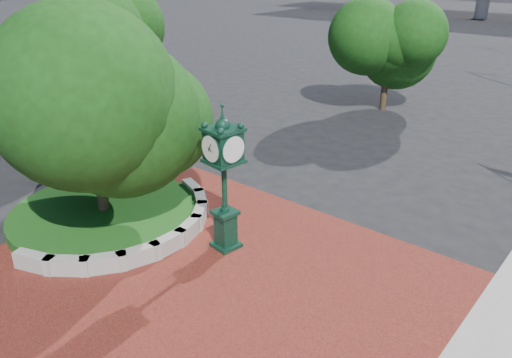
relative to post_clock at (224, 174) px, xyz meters
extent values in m
plane|color=black|center=(0.70, -1.30, -2.41)|extent=(200.00, 200.00, 0.00)
cube|color=maroon|center=(0.70, -2.30, -2.39)|extent=(12.00, 12.00, 0.04)
cube|color=#9E9B93|center=(-3.21, -4.31, -2.14)|extent=(1.29, 0.76, 0.54)
cube|color=#9E9B93|center=(-2.35, -3.84, -2.14)|extent=(1.20, 1.04, 0.54)
cube|color=#9E9B93|center=(-1.68, -3.13, -2.14)|extent=(1.00, 1.22, 0.54)
cube|color=#9E9B93|center=(-1.25, -2.26, -2.14)|extent=(0.71, 1.30, 0.54)
cube|color=#9E9B93|center=(-1.10, -1.30, -2.14)|extent=(0.35, 1.25, 0.54)
cube|color=#9E9B93|center=(-1.25, -0.34, -2.14)|extent=(0.71, 1.30, 0.54)
cube|color=#9E9B93|center=(-1.68, 0.54, -2.14)|extent=(1.00, 1.22, 0.54)
cube|color=#9E9B93|center=(-2.35, 1.24, -2.14)|extent=(1.20, 1.04, 0.54)
cube|color=#9E9B93|center=(-3.21, 1.71, -2.14)|extent=(1.29, 0.76, 0.54)
cylinder|color=#144112|center=(-4.30, -1.30, -2.21)|extent=(6.10, 6.10, 0.40)
cylinder|color=#38281C|center=(-4.30, -1.30, -1.32)|extent=(0.36, 0.36, 2.17)
sphere|color=#173B10|center=(-4.30, -1.30, 1.32)|extent=(5.20, 5.20, 5.20)
cylinder|color=#38281C|center=(-12.30, 3.70, -1.18)|extent=(0.36, 0.36, 2.45)
sphere|color=#173B10|center=(-12.30, 3.70, 1.72)|extent=(5.60, 5.60, 5.60)
cylinder|color=#38281C|center=(-3.30, 16.70, -1.44)|extent=(0.36, 0.36, 1.92)
sphere|color=#173B10|center=(-3.30, 16.70, 0.84)|extent=(4.40, 4.40, 4.40)
cube|color=black|center=(0.00, 0.00, -2.33)|extent=(0.83, 0.83, 0.15)
cube|color=black|center=(0.00, 0.00, -1.76)|extent=(0.57, 0.57, 1.01)
cube|color=black|center=(0.00, 0.00, -1.23)|extent=(0.73, 0.73, 0.11)
cylinder|color=black|center=(0.00, 0.00, -0.39)|extent=(0.16, 0.16, 1.57)
cube|color=black|center=(0.00, 0.00, 0.87)|extent=(0.94, 0.94, 0.83)
cylinder|color=white|center=(-0.06, -0.43, 0.87)|extent=(0.74, 0.16, 0.74)
cylinder|color=white|center=(0.06, 0.43, 0.87)|extent=(0.74, 0.16, 0.74)
cylinder|color=white|center=(-0.43, 0.06, 0.87)|extent=(0.16, 0.74, 0.74)
cylinder|color=white|center=(0.43, -0.06, 0.87)|extent=(0.16, 0.74, 0.74)
sphere|color=black|center=(0.00, 0.00, 1.44)|extent=(0.41, 0.41, 0.41)
cone|color=black|center=(0.00, 0.00, 1.74)|extent=(0.17, 0.17, 0.46)
camera|label=1|loc=(9.00, -9.34, 5.60)|focal=35.00mm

